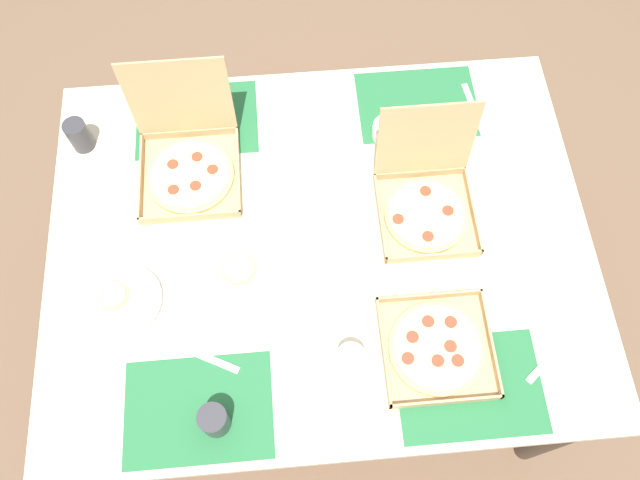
# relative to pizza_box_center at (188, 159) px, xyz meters

# --- Properties ---
(ground_plane) EXTENTS (6.00, 6.00, 0.00)m
(ground_plane) POSITION_rel_pizza_box_center_xyz_m (0.35, -0.26, -0.83)
(ground_plane) COLOR brown
(dining_table) EXTENTS (1.48, 1.15, 0.78)m
(dining_table) POSITION_rel_pizza_box_center_xyz_m (0.35, -0.26, -0.15)
(dining_table) COLOR #3F3328
(dining_table) RESTS_ON ground_plane
(placemat_near_left) EXTENTS (0.36, 0.26, 0.00)m
(placemat_near_left) POSITION_rel_pizza_box_center_xyz_m (0.02, -0.69, -0.05)
(placemat_near_left) COLOR #236638
(placemat_near_left) RESTS_ON dining_table
(placemat_near_right) EXTENTS (0.36, 0.26, 0.00)m
(placemat_near_right) POSITION_rel_pizza_box_center_xyz_m (0.68, -0.69, -0.05)
(placemat_near_right) COLOR #236638
(placemat_near_right) RESTS_ON dining_table
(placemat_far_left) EXTENTS (0.36, 0.26, 0.00)m
(placemat_far_left) POSITION_rel_pizza_box_center_xyz_m (0.02, 0.17, -0.05)
(placemat_far_left) COLOR #236638
(placemat_far_left) RESTS_ON dining_table
(placemat_far_right) EXTENTS (0.36, 0.26, 0.00)m
(placemat_far_right) POSITION_rel_pizza_box_center_xyz_m (0.68, 0.17, -0.05)
(placemat_far_right) COLOR #236638
(placemat_far_right) RESTS_ON dining_table
(pizza_box_center) EXTENTS (0.28, 0.30, 0.32)m
(pizza_box_center) POSITION_rel_pizza_box_center_xyz_m (0.00, 0.00, 0.00)
(pizza_box_center) COLOR tan
(pizza_box_center) RESTS_ON dining_table
(pizza_box_corner_left) EXTENTS (0.28, 0.28, 0.04)m
(pizza_box_corner_left) POSITION_rel_pizza_box_center_xyz_m (0.62, -0.59, -0.04)
(pizza_box_corner_left) COLOR tan
(pizza_box_corner_left) RESTS_ON dining_table
(pizza_box_corner_right) EXTENTS (0.26, 0.29, 0.30)m
(pizza_box_corner_right) POSITION_rel_pizza_box_center_xyz_m (0.65, -0.18, -0.00)
(pizza_box_corner_right) COLOR tan
(pizza_box_corner_right) RESTS_ON dining_table
(plate_far_left) EXTENTS (0.21, 0.21, 0.03)m
(plate_far_left) POSITION_rel_pizza_box_center_xyz_m (-0.18, -0.39, -0.04)
(plate_far_left) COLOR white
(plate_far_left) RESTS_ON dining_table
(plate_near_left) EXTENTS (0.23, 0.23, 0.03)m
(plate_near_left) POSITION_rel_pizza_box_center_xyz_m (0.15, -0.32, -0.04)
(plate_near_left) COLOR white
(plate_near_left) RESTS_ON dining_table
(cup_red) EXTENTS (0.07, 0.07, 0.09)m
(cup_red) POSITION_rel_pizza_box_center_xyz_m (0.06, -0.72, -0.00)
(cup_red) COLOR #333338
(cup_red) RESTS_ON dining_table
(cup_clear_right) EXTENTS (0.07, 0.07, 0.09)m
(cup_clear_right) POSITION_rel_pizza_box_center_xyz_m (0.39, -0.61, -0.00)
(cup_clear_right) COLOR silver
(cup_clear_right) RESTS_ON dining_table
(cup_clear_left) EXTENTS (0.06, 0.06, 0.10)m
(cup_clear_left) POSITION_rel_pizza_box_center_xyz_m (-0.31, 0.10, 0.00)
(cup_clear_left) COLOR #333338
(cup_clear_left) RESTS_ON dining_table
(condiment_bowl) EXTENTS (0.10, 0.10, 0.04)m
(condiment_bowl) POSITION_rel_pizza_box_center_xyz_m (0.58, 0.06, -0.03)
(condiment_bowl) COLOR white
(condiment_bowl) RESTS_ON dining_table
(knife_by_far_left) EXTENTS (0.17, 0.15, 0.00)m
(knife_by_far_left) POSITION_rel_pizza_box_center_xyz_m (0.91, -0.62, -0.05)
(knife_by_far_left) COLOR #B7B7BC
(knife_by_far_left) RESTS_ON dining_table
(knife_by_far_right) EXTENTS (0.05, 0.21, 0.00)m
(knife_by_far_right) POSITION_rel_pizza_box_center_xyz_m (0.85, 0.12, -0.05)
(knife_by_far_right) COLOR #B7B7BC
(knife_by_far_right) RESTS_ON dining_table
(knife_by_near_left) EXTENTS (0.20, 0.11, 0.00)m
(knife_by_near_left) POSITION_rel_pizza_box_center_xyz_m (0.02, -0.55, -0.05)
(knife_by_near_left) COLOR #B7B7BC
(knife_by_near_left) RESTS_ON dining_table
(knife_by_near_right) EXTENTS (0.09, 0.20, 0.00)m
(knife_by_near_right) POSITION_rel_pizza_box_center_xyz_m (0.41, -0.04, -0.05)
(knife_by_near_right) COLOR #B7B7BC
(knife_by_near_right) RESTS_ON dining_table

